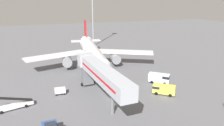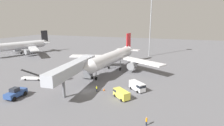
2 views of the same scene
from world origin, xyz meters
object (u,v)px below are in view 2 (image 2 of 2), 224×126
at_px(ground_crew_worker_foreground, 97,89).
at_px(airplane_background, 22,46).
at_px(baggage_cart_mid_left, 65,77).
at_px(ground_crew_worker_midground, 146,121).
at_px(service_van_outer_right, 137,86).
at_px(belt_loader_truck, 33,78).
at_px(service_van_mid_center, 121,94).
at_px(safety_cone_alpha, 104,89).
at_px(pushback_tug, 16,93).
at_px(jet_bridge, 76,68).
at_px(airplane_at_gate, 114,57).
at_px(apron_light_mast, 151,14).

bearing_deg(ground_crew_worker_foreground, airplane_background, 150.40).
distance_m(baggage_cart_mid_left, ground_crew_worker_midground, 33.54).
relative_size(service_van_outer_right, airplane_background, 0.14).
relative_size(belt_loader_truck, service_van_mid_center, 1.51).
height_order(service_van_mid_center, safety_cone_alpha, service_van_mid_center).
xyz_separation_m(pushback_tug, safety_cone_alpha, (18.61, 11.43, -0.87)).
bearing_deg(airplane_background, jet_bridge, -31.99).
height_order(jet_bridge, baggage_cart_mid_left, jet_bridge).
distance_m(belt_loader_truck, airplane_background, 49.49).
xyz_separation_m(airplane_at_gate, service_van_outer_right, (12.65, -17.36, -3.65)).
distance_m(airplane_at_gate, safety_cone_alpha, 21.27).
bearing_deg(pushback_tug, belt_loader_truck, 116.41).
height_order(belt_loader_truck, baggage_cart_mid_left, belt_loader_truck).
xyz_separation_m(airplane_background, apron_light_mast, (66.63, 18.81, 16.81)).
bearing_deg(apron_light_mast, safety_cone_alpha, -95.21).
distance_m(service_van_outer_right, airplane_background, 76.60).
distance_m(pushback_tug, belt_loader_truck, 13.50).
bearing_deg(apron_light_mast, ground_crew_worker_midground, -82.35).
distance_m(jet_bridge, safety_cone_alpha, 9.76).
xyz_separation_m(baggage_cart_mid_left, ground_crew_worker_foreground, (13.96, -5.90, 0.10)).
relative_size(ground_crew_worker_foreground, ground_crew_worker_midground, 0.97).
relative_size(ground_crew_worker_midground, safety_cone_alpha, 2.45).
bearing_deg(ground_crew_worker_foreground, safety_cone_alpha, 43.32).
height_order(pushback_tug, ground_crew_worker_foreground, pushback_tug).
height_order(belt_loader_truck, safety_cone_alpha, belt_loader_truck).
relative_size(pushback_tug, ground_crew_worker_midground, 3.10).
xyz_separation_m(service_van_outer_right, airplane_background, (-70.42, 29.93, 3.52)).
relative_size(belt_loader_truck, ground_crew_worker_midground, 4.23).
relative_size(service_van_mid_center, safety_cone_alpha, 6.86).
bearing_deg(ground_crew_worker_foreground, service_van_mid_center, -12.78).
xyz_separation_m(baggage_cart_mid_left, safety_cone_alpha, (15.45, -4.49, -0.44)).
distance_m(ground_crew_worker_midground, apron_light_mast, 68.21).
relative_size(airplane_at_gate, service_van_outer_right, 7.86).
relative_size(airplane_background, apron_light_mast, 1.11).
xyz_separation_m(ground_crew_worker_midground, safety_cone_alpha, (-13.36, 12.68, -0.57)).
distance_m(service_van_outer_right, service_van_mid_center, 6.64).
relative_size(belt_loader_truck, safety_cone_alpha, 10.36).
bearing_deg(airplane_at_gate, service_van_mid_center, -67.11).
bearing_deg(jet_bridge, service_van_outer_right, 12.65).
distance_m(jet_bridge, service_van_mid_center, 14.72).
bearing_deg(belt_loader_truck, apron_light_mast, 60.14).
distance_m(service_van_outer_right, ground_crew_worker_foreground, 10.93).
height_order(airplane_at_gate, ground_crew_worker_foreground, airplane_at_gate).
bearing_deg(belt_loader_truck, ground_crew_worker_midground, -19.34).
xyz_separation_m(service_van_outer_right, service_van_mid_center, (-2.77, -6.03, -0.15)).
distance_m(service_van_outer_right, apron_light_mast, 52.95).
distance_m(airplane_at_gate, pushback_tug, 35.12).
bearing_deg(baggage_cart_mid_left, jet_bridge, -35.17).
bearing_deg(jet_bridge, service_van_mid_center, -9.56).
bearing_deg(safety_cone_alpha, baggage_cart_mid_left, 163.79).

